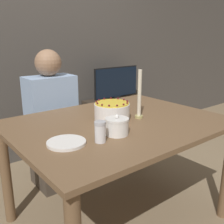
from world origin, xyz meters
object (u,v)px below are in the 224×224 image
sugar_bowl (117,126)px  person_man_blue_shirt (52,129)px  candle (139,98)px  cake (112,111)px  sugar_shaker (100,132)px  tv_monitor (117,83)px

sugar_bowl → person_man_blue_shirt: person_man_blue_shirt is taller
sugar_bowl → candle: bearing=25.4°
cake → sugar_shaker: (-0.29, -0.26, -0.00)m
sugar_bowl → tv_monitor: 1.70m
sugar_bowl → candle: size_ratio=0.41×
candle → person_man_blue_shirt: bearing=111.0°
candle → sugar_shaker: bearing=-158.1°
sugar_bowl → person_man_blue_shirt: (0.03, 0.91, -0.28)m
sugar_shaker → person_man_blue_shirt: 1.00m
sugar_bowl → tv_monitor: (1.07, 1.31, -0.04)m
candle → cake: bearing=157.1°
candle → tv_monitor: size_ratio=0.53×
person_man_blue_shirt → sugar_bowl: bearing=88.2°
cake → candle: (0.18, -0.07, 0.08)m
candle → tv_monitor: candle is taller
sugar_shaker → tv_monitor: size_ratio=0.18×
cake → person_man_blue_shirt: bearing=99.6°
sugar_shaker → tv_monitor: bearing=47.9°
candle → person_man_blue_shirt: person_man_blue_shirt is taller
sugar_shaker → tv_monitor: (1.21, 1.35, -0.05)m
sugar_shaker → candle: 0.51m
person_man_blue_shirt → tv_monitor: bearing=-159.1°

